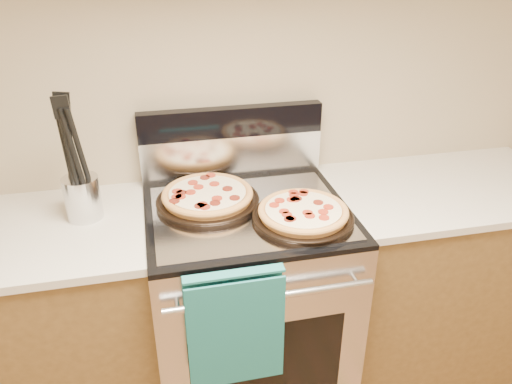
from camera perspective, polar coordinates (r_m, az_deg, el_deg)
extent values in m
plane|color=tan|center=(2.05, -3.19, 13.42)|extent=(4.00, 0.00, 4.00)
cube|color=#B7B7BC|center=(2.15, -0.92, -12.95)|extent=(0.76, 0.68, 0.90)
cube|color=black|center=(1.91, 1.28, -19.28)|extent=(0.56, 0.01, 0.40)
cube|color=black|center=(1.89, -1.02, -2.22)|extent=(0.76, 0.68, 0.02)
cube|color=silver|center=(2.12, -2.77, 4.19)|extent=(0.76, 0.06, 0.18)
cube|color=black|center=(2.06, -2.86, 8.03)|extent=(0.76, 0.06, 0.12)
cylinder|color=silver|center=(1.65, 1.74, -11.87)|extent=(0.70, 0.03, 0.03)
cube|color=gray|center=(1.85, -0.83, -2.32)|extent=(0.70, 0.55, 0.01)
cube|color=brown|center=(2.22, -24.69, -14.75)|extent=(1.00, 0.62, 0.88)
cube|color=beige|center=(1.97, -27.24, -4.72)|extent=(1.02, 0.64, 0.03)
cube|color=brown|center=(2.47, 19.59, -9.04)|extent=(1.00, 0.62, 0.88)
cube|color=beige|center=(2.24, 21.38, 0.41)|extent=(1.02, 0.64, 0.03)
cylinder|color=silver|center=(1.92, -19.18, -0.62)|extent=(0.13, 0.13, 0.16)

